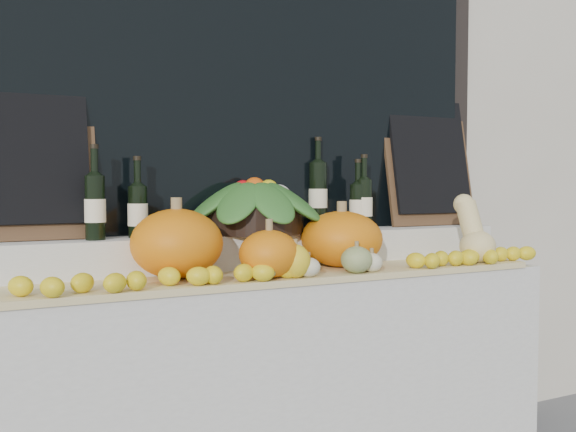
{
  "coord_description": "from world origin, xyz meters",
  "views": [
    {
      "loc": [
        -1.12,
        -0.76,
        1.25
      ],
      "look_at": [
        0.0,
        1.45,
        1.12
      ],
      "focal_mm": 40.0,
      "sensor_mm": 36.0,
      "label": 1
    }
  ],
  "objects": [
    {
      "name": "pumpkin_left",
      "position": [
        -0.44,
        1.46,
        1.03
      ],
      "size": [
        0.43,
        0.43,
        0.25
      ],
      "primitive_type": "ellipsoid",
      "rotation": [
        0.0,
        0.0,
        -0.36
      ],
      "color": "orange",
      "rests_on": "straw_bedding"
    },
    {
      "name": "wine_bottle_near_left",
      "position": [
        -0.53,
        1.67,
        1.14
      ],
      "size": [
        0.08,
        0.08,
        0.31
      ],
      "color": "black",
      "rests_on": "rear_tier"
    },
    {
      "name": "wine_bottle_far_right",
      "position": [
        0.46,
        1.66,
        1.15
      ],
      "size": [
        0.08,
        0.08,
        0.31
      ],
      "color": "black",
      "rests_on": "rear_tier"
    },
    {
      "name": "wine_bottle_tall",
      "position": [
        0.3,
        1.74,
        1.19
      ],
      "size": [
        0.08,
        0.08,
        0.41
      ],
      "color": "black",
      "rests_on": "rear_tier"
    },
    {
      "name": "display_sill",
      "position": [
        0.0,
        1.52,
        0.44
      ],
      "size": [
        2.3,
        0.55,
        0.88
      ],
      "primitive_type": "cube",
      "color": "silver",
      "rests_on": "ground"
    },
    {
      "name": "rear_tier",
      "position": [
        0.0,
        1.68,
        0.96
      ],
      "size": [
        2.3,
        0.25,
        0.16
      ],
      "primitive_type": "cube",
      "color": "silver",
      "rests_on": "display_sill"
    },
    {
      "name": "straw_bedding",
      "position": [
        0.0,
        1.4,
        0.89
      ],
      "size": [
        2.1,
        0.32,
        0.02
      ],
      "primitive_type": "cube",
      "color": "tan",
      "rests_on": "display_sill"
    },
    {
      "name": "produce_bowl",
      "position": [
        -0.05,
        1.66,
        1.16
      ],
      "size": [
        0.61,
        0.61,
        0.24
      ],
      "color": "black",
      "rests_on": "rear_tier"
    },
    {
      "name": "wine_bottle_near_right",
      "position": [
        0.48,
        1.65,
        1.16
      ],
      "size": [
        0.08,
        0.08,
        0.34
      ],
      "color": "black",
      "rests_on": "rear_tier"
    },
    {
      "name": "pumpkin_right",
      "position": [
        0.26,
        1.47,
        1.02
      ],
      "size": [
        0.43,
        0.43,
        0.23
      ],
      "primitive_type": "ellipsoid",
      "rotation": [
        0.0,
        0.0,
        -0.34
      ],
      "color": "orange",
      "rests_on": "straw_bedding"
    },
    {
      "name": "pumpkin_center",
      "position": [
        -0.14,
        1.33,
        0.99
      ],
      "size": [
        0.29,
        0.29,
        0.17
      ],
      "primitive_type": "ellipsoid",
      "rotation": [
        0.0,
        0.0,
        -0.39
      ],
      "color": "orange",
      "rests_on": "straw_bedding"
    },
    {
      "name": "wine_bottle_far_left",
      "position": [
        -0.69,
        1.64,
        1.16
      ],
      "size": [
        0.08,
        0.08,
        0.35
      ],
      "color": "black",
      "rests_on": "rear_tier"
    },
    {
      "name": "chalkboard_right",
      "position": [
        0.92,
        1.74,
        1.36
      ],
      "size": [
        0.5,
        0.15,
        0.61
      ],
      "rotation": [
        -0.2,
        0.0,
        0.0
      ],
      "color": "#4C331E",
      "rests_on": "rear_tier"
    },
    {
      "name": "decorative_gourds",
      "position": [
        0.05,
        1.28,
        0.95
      ],
      "size": [
        0.54,
        0.12,
        0.14
      ],
      "color": "#39631D",
      "rests_on": "straw_bedding"
    },
    {
      "name": "butternut_squash",
      "position": [
        0.85,
        1.35,
        1.03
      ],
      "size": [
        0.15,
        0.21,
        0.29
      ],
      "color": "#EED48C",
      "rests_on": "straw_bedding"
    },
    {
      "name": "chalkboard_left",
      "position": [
        -0.92,
        1.74,
        1.36
      ],
      "size": [
        0.5,
        0.15,
        0.61
      ],
      "rotation": [
        -0.2,
        0.0,
        0.0
      ],
      "color": "#4C331E",
      "rests_on": "rear_tier"
    },
    {
      "name": "lemon_heap",
      "position": [
        0.0,
        1.29,
        0.94
      ],
      "size": [
        2.2,
        0.16,
        0.06
      ],
      "primitive_type": null,
      "color": "yellow",
      "rests_on": "straw_bedding"
    }
  ]
}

